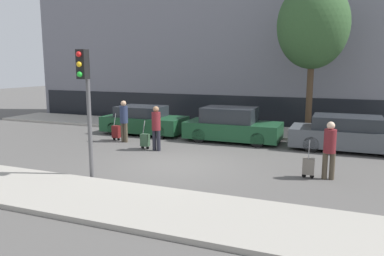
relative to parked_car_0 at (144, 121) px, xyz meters
The scene contains 15 objects.
ground_plane 6.06m from the parked_car_0, 50.61° to the right, with size 80.00×80.00×0.00m, color #565451.
sidewalk_near 9.26m from the parked_car_0, 65.53° to the right, with size 28.00×2.50×0.12m.
sidewalk_far 4.52m from the parked_car_0, 31.45° to the left, with size 28.00×3.00×0.12m.
building_facade 9.06m from the parked_car_0, 56.17° to the left, with size 28.00×2.39×13.09m.
parked_car_0 is the anchor object (origin of this frame).
parked_car_1 4.42m from the parked_car_0, ahead, with size 4.06×1.80×1.47m.
parked_car_2 9.14m from the parked_car_0, ahead, with size 4.52×1.90×1.33m.
pedestrian_left 2.09m from the parked_car_0, 84.58° to the right, with size 0.34×0.34×1.78m.
trolley_left 1.92m from the parked_car_0, 99.97° to the right, with size 0.34×0.29×1.19m.
pedestrian_center 3.76m from the parked_car_0, 53.42° to the right, with size 0.35×0.34×1.72m.
trolley_center 3.39m from the parked_car_0, 60.05° to the right, with size 0.34×0.29×1.14m.
pedestrian_right 9.62m from the parked_car_0, 27.59° to the right, with size 0.35×0.34×1.68m.
trolley_right 9.18m from the parked_car_0, 29.64° to the right, with size 0.34×0.29×1.13m.
traffic_light 7.60m from the parked_car_0, 73.11° to the right, with size 0.28×0.47×3.68m.
bare_tree_near_crossing 8.79m from the parked_car_0, 15.06° to the left, with size 3.10×3.10×6.75m.
Camera 1 is at (4.94, -10.92, 3.24)m, focal length 35.00 mm.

